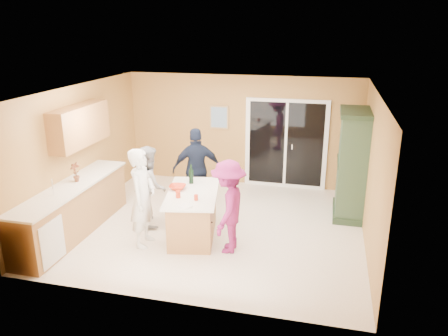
% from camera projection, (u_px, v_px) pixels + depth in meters
% --- Properties ---
extents(floor, '(5.50, 5.50, 0.00)m').
position_uv_depth(floor, '(215.00, 226.00, 8.40)').
color(floor, white).
rests_on(floor, ground).
extents(ceiling, '(5.50, 5.00, 0.10)m').
position_uv_depth(ceiling, '(214.00, 90.00, 7.59)').
color(ceiling, white).
rests_on(ceiling, wall_back).
extents(wall_back, '(5.50, 0.10, 2.60)m').
position_uv_depth(wall_back, '(242.00, 131.00, 10.30)').
color(wall_back, tan).
rests_on(wall_back, ground).
extents(wall_front, '(5.50, 0.10, 2.60)m').
position_uv_depth(wall_front, '(166.00, 217.00, 5.69)').
color(wall_front, tan).
rests_on(wall_front, ground).
extents(wall_left, '(0.10, 5.00, 2.60)m').
position_uv_depth(wall_left, '(80.00, 151.00, 8.61)').
color(wall_left, tan).
rests_on(wall_left, ground).
extents(wall_right, '(0.10, 5.00, 2.60)m').
position_uv_depth(wall_right, '(372.00, 173.00, 7.38)').
color(wall_right, tan).
rests_on(wall_right, ground).
extents(left_cabinet_run, '(0.65, 3.05, 1.24)m').
position_uv_depth(left_cabinet_run, '(69.00, 213.00, 7.84)').
color(left_cabinet_run, '#A2713F').
rests_on(left_cabinet_run, floor).
extents(upper_cabinets, '(0.35, 1.60, 0.75)m').
position_uv_depth(upper_cabinets, '(80.00, 126.00, 8.21)').
color(upper_cabinets, '#A2713F').
rests_on(upper_cabinets, wall_left).
extents(sliding_door, '(1.90, 0.07, 2.10)m').
position_uv_depth(sliding_door, '(286.00, 144.00, 10.11)').
color(sliding_door, white).
rests_on(sliding_door, floor).
extents(framed_picture, '(0.46, 0.04, 0.56)m').
position_uv_depth(framed_picture, '(219.00, 117.00, 10.31)').
color(framed_picture, '#A68353').
rests_on(framed_picture, wall_back).
extents(kitchen_island, '(1.17, 1.76, 0.85)m').
position_uv_depth(kitchen_island, '(193.00, 215.00, 7.89)').
color(kitchen_island, '#A2713F').
rests_on(kitchen_island, floor).
extents(green_hutch, '(0.62, 1.17, 2.15)m').
position_uv_depth(green_hutch, '(352.00, 166.00, 8.58)').
color(green_hutch, '#223723').
rests_on(green_hutch, floor).
extents(woman_white, '(0.43, 0.64, 1.74)m').
position_uv_depth(woman_white, '(143.00, 198.00, 7.45)').
color(woman_white, white).
rests_on(woman_white, floor).
extents(woman_grey, '(0.88, 0.94, 1.55)m').
position_uv_depth(woman_grey, '(150.00, 186.00, 8.29)').
color(woman_grey, gray).
rests_on(woman_grey, floor).
extents(woman_navy, '(1.09, 0.76, 1.72)m').
position_uv_depth(woman_navy, '(197.00, 169.00, 8.95)').
color(woman_navy, '#182336').
rests_on(woman_navy, floor).
extents(woman_magenta, '(0.60, 1.04, 1.60)m').
position_uv_depth(woman_magenta, '(228.00, 207.00, 7.26)').
color(woman_magenta, '#8C1E6D').
rests_on(woman_magenta, floor).
extents(serving_bowl, '(0.33, 0.33, 0.07)m').
position_uv_depth(serving_bowl, '(178.00, 187.00, 7.89)').
color(serving_bowl, red).
rests_on(serving_bowl, kitchen_island).
extents(tulip_vase, '(0.21, 0.15, 0.37)m').
position_uv_depth(tulip_vase, '(76.00, 172.00, 7.96)').
color(tulip_vase, red).
rests_on(tulip_vase, left_cabinet_run).
extents(tumbler_near, '(0.09, 0.09, 0.12)m').
position_uv_depth(tumbler_near, '(178.00, 194.00, 7.49)').
color(tumbler_near, red).
rests_on(tumbler_near, kitchen_island).
extents(tumbler_far, '(0.09, 0.09, 0.10)m').
position_uv_depth(tumbler_far, '(196.00, 197.00, 7.38)').
color(tumbler_far, red).
rests_on(tumbler_far, kitchen_island).
extents(wine_bottle, '(0.09, 0.09, 0.37)m').
position_uv_depth(wine_bottle, '(191.00, 176.00, 8.14)').
color(wine_bottle, black).
rests_on(wine_bottle, kitchen_island).
extents(white_plate, '(0.31, 0.31, 0.02)m').
position_uv_depth(white_plate, '(185.00, 206.00, 7.14)').
color(white_plate, silver).
rests_on(white_plate, kitchen_island).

